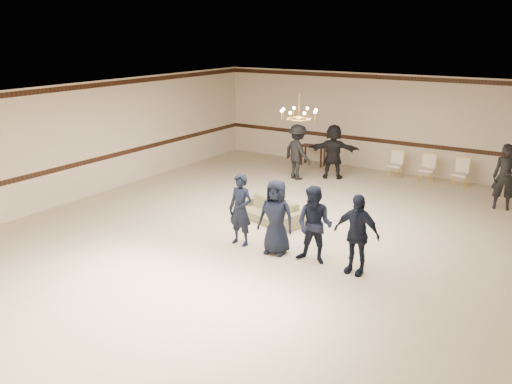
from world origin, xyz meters
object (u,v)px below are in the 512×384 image
boy_c (315,225)px  banquet_chair_left (395,165)px  chandelier (299,105)px  adult_left (298,152)px  settee (268,210)px  boy_d (356,234)px  adult_right (505,177)px  boy_b (276,217)px  banquet_chair_right (460,174)px  boy_a (241,210)px  adult_mid (333,151)px  banquet_chair_mid (427,169)px  console_table (313,155)px

boy_c → banquet_chair_left: size_ratio=1.81×
chandelier → adult_left: (-1.88, 3.49, -2.00)m
settee → boy_d: bearing=-11.9°
adult_right → banquet_chair_left: bearing=148.1°
boy_b → banquet_chair_right: 7.49m
boy_a → banquet_chair_left: (1.04, 7.16, -0.36)m
adult_mid → banquet_chair_mid: (2.70, 0.99, -0.43)m
boy_a → adult_left: size_ratio=0.92×
boy_d → adult_right: size_ratio=0.92×
boy_c → adult_mid: bearing=108.0°
settee → banquet_chair_mid: bearing=84.0°
chandelier → adult_right: size_ratio=0.54×
boy_d → console_table: bearing=124.3°
boy_a → banquet_chair_left: 7.25m
adult_left → banquet_chair_right: (4.60, 1.69, -0.43)m
boy_b → banquet_chair_right: (2.14, 7.16, -0.36)m
settee → banquet_chair_left: bearing=93.3°
settee → console_table: bearing=123.0°
boy_c → boy_a: bearing=176.3°
boy_d → adult_mid: adult_mid is taller
boy_d → adult_mid: 7.03m
console_table → boy_d: bearing=-57.8°
adult_mid → chandelier: bearing=83.6°
boy_d → boy_c: bearing=-178.0°
boy_b → settee: 2.07m
boy_c → banquet_chair_mid: size_ratio=1.81×
boy_a → banquet_chair_right: bearing=69.2°
chandelier → boy_a: (-0.32, -1.99, -2.07)m
boy_b → boy_c: same height
chandelier → banquet_chair_mid: 5.97m
boy_a → banquet_chair_left: size_ratio=1.81×
chandelier → banquet_chair_right: (2.72, 5.18, -2.43)m
boy_b → adult_left: bearing=106.9°
banquet_chair_mid → banquet_chair_right: same height
adult_mid → adult_right: bearing=156.0°
boy_b → boy_d: size_ratio=1.00×
boy_d → settee: bearing=153.4°
chandelier → boy_b: size_ratio=0.59×
boy_b → adult_mid: bearing=96.9°
boy_b → banquet_chair_left: boy_b is taller
banquet_chair_left → boy_d: bearing=-77.6°
boy_c → boy_d: same height
banquet_chair_left → banquet_chair_mid: size_ratio=1.00×
adult_left → banquet_chair_mid: 4.00m
boy_d → banquet_chair_left: size_ratio=1.81×
banquet_chair_left → banquet_chair_right: 2.00m
banquet_chair_left → console_table: bearing=175.6°
adult_right → boy_a: bearing=-137.3°
adult_right → banquet_chair_left: adult_right is taller
banquet_chair_left → chandelier: bearing=-98.5°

